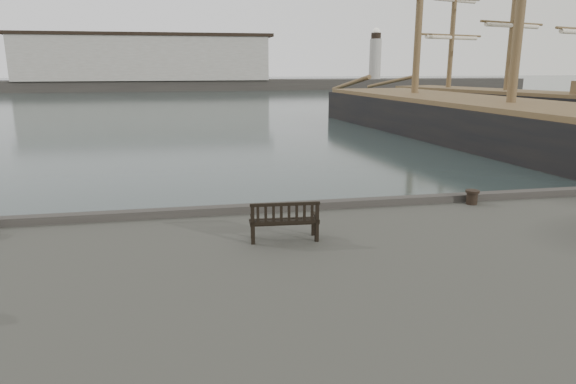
% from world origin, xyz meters
% --- Properties ---
extents(ground, '(400.00, 400.00, 0.00)m').
position_xyz_m(ground, '(0.00, 0.00, 0.00)').
color(ground, black).
rests_on(ground, ground).
extents(breakwater, '(140.00, 9.50, 12.20)m').
position_xyz_m(breakwater, '(-4.56, 92.00, 4.30)').
color(breakwater, '#383530').
rests_on(breakwater, ground).
extents(bench, '(1.40, 0.56, 0.79)m').
position_xyz_m(bench, '(1.06, -2.25, 1.81)').
color(bench, black).
rests_on(bench, quay).
extents(bollard_right, '(0.41, 0.41, 0.36)m').
position_xyz_m(bollard_right, '(6.20, -0.50, 1.74)').
color(bollard_right, black).
rests_on(bollard_right, quay).
extents(tall_ship_main, '(12.37, 40.74, 30.08)m').
position_xyz_m(tall_ship_main, '(18.88, 16.86, 0.76)').
color(tall_ship_main, black).
rests_on(tall_ship_main, ground).
extents(tall_ship_far, '(13.98, 26.42, 22.34)m').
position_xyz_m(tall_ship_far, '(29.86, 33.89, 0.75)').
color(tall_ship_far, black).
rests_on(tall_ship_far, ground).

